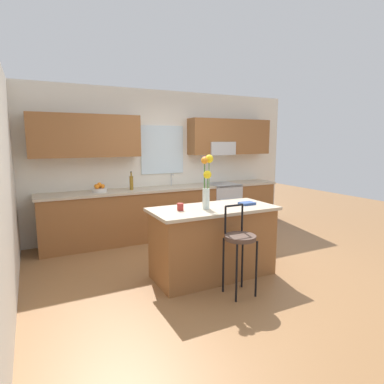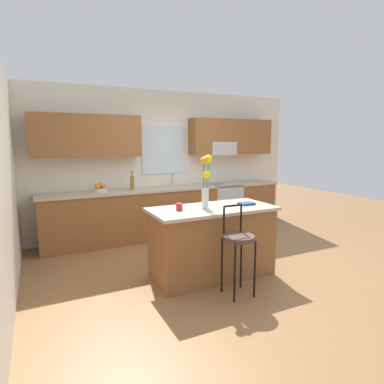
% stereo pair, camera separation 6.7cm
% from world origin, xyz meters
% --- Properties ---
extents(ground_plane, '(14.00, 14.00, 0.00)m').
position_xyz_m(ground_plane, '(0.00, 0.00, 0.00)').
color(ground_plane, olive).
extents(wall_left, '(0.12, 4.60, 2.70)m').
position_xyz_m(wall_left, '(-2.56, 0.30, 1.35)').
color(wall_left, silver).
rests_on(wall_left, ground).
extents(back_wall_assembly, '(5.60, 0.50, 2.70)m').
position_xyz_m(back_wall_assembly, '(0.02, 1.98, 1.51)').
color(back_wall_assembly, silver).
rests_on(back_wall_assembly, ground).
extents(counter_run, '(4.56, 0.64, 0.92)m').
position_xyz_m(counter_run, '(0.00, 1.70, 0.47)').
color(counter_run, brown).
rests_on(counter_run, ground).
extents(sink_faucet, '(0.02, 0.13, 0.23)m').
position_xyz_m(sink_faucet, '(0.12, 1.84, 1.06)').
color(sink_faucet, '#B7BABC').
rests_on(sink_faucet, counter_run).
extents(oven_range, '(0.60, 0.64, 0.92)m').
position_xyz_m(oven_range, '(1.15, 1.68, 0.46)').
color(oven_range, '#B7BABC').
rests_on(oven_range, ground).
extents(kitchen_island, '(1.63, 0.77, 0.92)m').
position_xyz_m(kitchen_island, '(-0.19, -0.25, 0.46)').
color(kitchen_island, brown).
rests_on(kitchen_island, ground).
extents(bar_stool_near, '(0.36, 0.36, 1.04)m').
position_xyz_m(bar_stool_near, '(-0.19, -0.85, 0.64)').
color(bar_stool_near, black).
rests_on(bar_stool_near, ground).
extents(flower_vase, '(0.17, 0.15, 0.68)m').
position_xyz_m(flower_vase, '(-0.31, -0.28, 1.31)').
color(flower_vase, silver).
rests_on(flower_vase, kitchen_island).
extents(mug_ceramic, '(0.08, 0.08, 0.09)m').
position_xyz_m(mug_ceramic, '(-0.65, -0.23, 0.97)').
color(mug_ceramic, '#A52D28').
rests_on(mug_ceramic, kitchen_island).
extents(cookbook, '(0.20, 0.15, 0.03)m').
position_xyz_m(cookbook, '(0.31, -0.29, 0.94)').
color(cookbook, navy).
rests_on(cookbook, kitchen_island).
extents(fruit_bowl_oranges, '(0.24, 0.24, 0.16)m').
position_xyz_m(fruit_bowl_oranges, '(-1.26, 1.70, 0.98)').
color(fruit_bowl_oranges, silver).
rests_on(fruit_bowl_oranges, counter_run).
extents(bottle_olive_oil, '(0.06, 0.06, 0.32)m').
position_xyz_m(bottle_olive_oil, '(-0.71, 1.70, 1.05)').
color(bottle_olive_oil, olive).
rests_on(bottle_olive_oil, counter_run).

